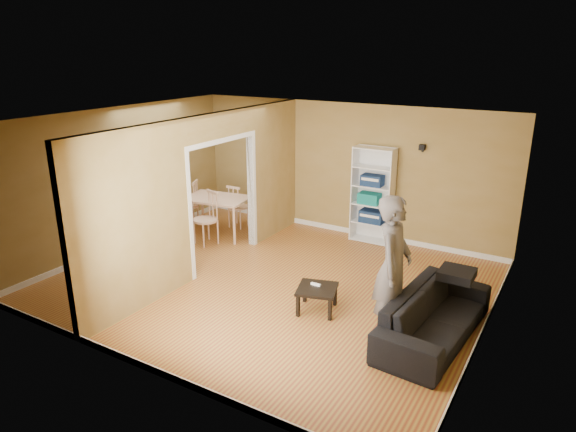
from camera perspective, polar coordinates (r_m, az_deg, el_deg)
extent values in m
plane|color=#A48233|center=(8.33, -1.90, -7.35)|extent=(6.50, 6.50, 0.00)
plane|color=white|center=(7.57, -2.11, 10.67)|extent=(6.50, 6.50, 0.00)
plane|color=olive|center=(10.19, 6.40, 5.14)|extent=(6.50, 0.00, 6.50)
plane|color=olive|center=(5.88, -16.69, -5.63)|extent=(6.50, 0.00, 6.50)
plane|color=olive|center=(9.93, -18.04, 3.99)|extent=(0.00, 5.50, 5.50)
plane|color=olive|center=(6.77, 21.89, -3.01)|extent=(0.00, 5.50, 5.50)
cube|color=black|center=(9.51, 14.68, 7.40)|extent=(0.10, 0.10, 0.10)
imported|color=black|center=(6.93, 16.06, -9.89)|extent=(2.24, 1.10, 0.83)
imported|color=slate|center=(6.61, 11.67, -4.29)|extent=(0.86, 0.71, 2.22)
cube|color=white|center=(10.00, 7.38, 2.60)|extent=(0.02, 0.34, 1.84)
cube|color=white|center=(9.74, 11.46, 1.95)|extent=(0.02, 0.34, 1.84)
cube|color=white|center=(10.01, 9.73, 2.49)|extent=(0.78, 0.02, 1.84)
cube|color=white|center=(10.15, 9.13, -2.62)|extent=(0.74, 0.34, 0.02)
cube|color=white|center=(10.02, 9.23, -0.69)|extent=(0.74, 0.34, 0.02)
cube|color=white|center=(9.91, 9.34, 1.28)|extent=(0.74, 0.34, 0.02)
cube|color=white|center=(9.82, 9.45, 3.29)|extent=(0.74, 0.34, 0.02)
cube|color=white|center=(9.73, 9.56, 5.34)|extent=(0.74, 0.34, 0.02)
cube|color=white|center=(9.66, 9.67, 7.43)|extent=(0.74, 0.34, 0.02)
cube|color=navy|center=(9.98, 9.34, -0.02)|extent=(0.45, 0.30, 0.23)
cube|color=#276D73|center=(9.91, 9.03, 1.96)|extent=(0.40, 0.26, 0.20)
cube|color=navy|center=(9.80, 9.36, 3.94)|extent=(0.40, 0.26, 0.20)
cube|color=black|center=(7.35, 3.26, -8.10)|extent=(0.54, 0.54, 0.04)
cube|color=black|center=(7.35, 0.82, -9.65)|extent=(0.05, 0.05, 0.32)
cube|color=black|center=(7.16, 4.01, -10.49)|extent=(0.05, 0.05, 0.32)
cube|color=black|center=(7.70, 2.52, -8.28)|extent=(0.05, 0.05, 0.32)
cube|color=black|center=(7.52, 5.58, -9.04)|extent=(0.05, 0.05, 0.32)
cube|color=white|center=(7.40, 3.10, -7.60)|extent=(0.15, 0.04, 0.03)
cube|color=tan|center=(10.23, -7.92, 1.95)|extent=(1.24, 0.83, 0.04)
cylinder|color=tan|center=(10.43, -11.50, -0.14)|extent=(0.05, 0.05, 0.73)
cylinder|color=tan|center=(9.74, -6.52, -1.23)|extent=(0.05, 0.05, 0.73)
cylinder|color=tan|center=(10.95, -9.00, 0.89)|extent=(0.05, 0.05, 0.73)
cylinder|color=tan|center=(10.29, -4.10, -0.07)|extent=(0.05, 0.05, 0.73)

